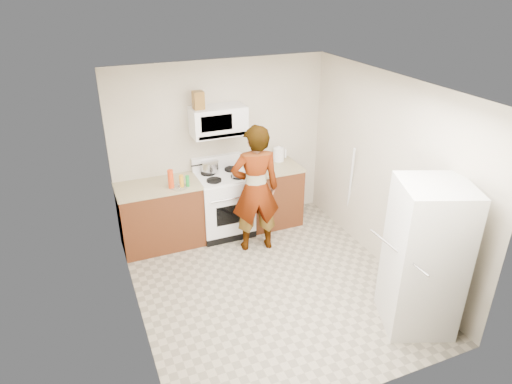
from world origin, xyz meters
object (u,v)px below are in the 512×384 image
microwave (218,121)px  fridge (424,258)px  saucepan (210,166)px  kettle (279,154)px  gas_range (224,203)px  person (255,189)px

microwave → fridge: (1.32, -2.81, -0.85)m
fridge → saucepan: size_ratio=6.78×
fridge → kettle: bearing=118.7°
gas_range → fridge: (1.32, -2.68, 0.36)m
microwave → fridge: microwave is taller
microwave → person: 1.09m
fridge → saucepan: bearing=138.7°
gas_range → person: bearing=-65.2°
person → saucepan: bearing=-51.5°
gas_range → microwave: (0.00, 0.13, 1.21)m
kettle → fridge: bearing=-103.2°
microwave → person: microwave is taller
microwave → kettle: 1.18m
gas_range → microwave: size_ratio=1.49×
gas_range → fridge: size_ratio=0.66×
person → fridge: 2.36m
microwave → saucepan: size_ratio=3.03×
gas_range → person: (0.27, -0.58, 0.42)m
gas_range → person: person is taller
microwave → person: size_ratio=0.42×
gas_range → saucepan: (-0.14, 0.17, 0.54)m
microwave → fridge: bearing=-64.8°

